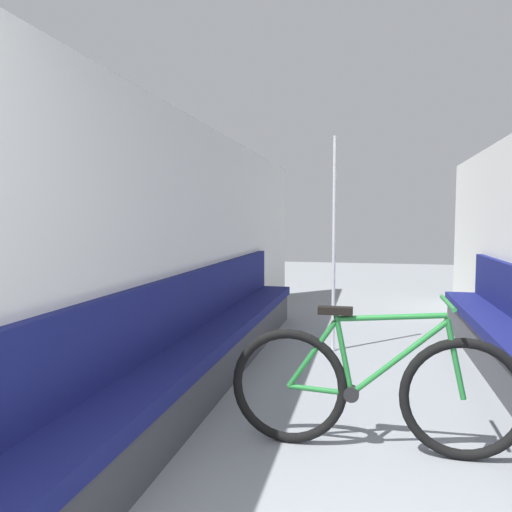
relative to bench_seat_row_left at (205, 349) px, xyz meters
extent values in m
cube|color=silver|center=(-0.23, -0.02, 0.80)|extent=(0.10, 9.85, 2.20)
cube|color=#3D3D42|center=(0.03, 0.00, -0.13)|extent=(0.36, 5.65, 0.34)
cube|color=navy|center=(0.03, 0.00, 0.09)|extent=(0.42, 5.65, 0.10)
cube|color=navy|center=(-0.14, 0.00, 0.37)|extent=(0.07, 5.65, 0.48)
torus|color=black|center=(0.82, -0.85, 0.05)|extent=(0.70, 0.06, 0.70)
torus|color=black|center=(1.80, -0.85, 0.05)|extent=(0.70, 0.06, 0.70)
cylinder|color=#237533|center=(1.00, -0.85, 0.04)|extent=(0.37, 0.03, 0.05)
cylinder|color=#237533|center=(0.95, -0.85, 0.25)|extent=(0.30, 0.03, 0.42)
cylinder|color=#237533|center=(1.14, -0.85, 0.27)|extent=(0.13, 0.03, 0.49)
cylinder|color=#237533|center=(1.44, -0.85, 0.25)|extent=(0.54, 0.03, 0.47)
cylinder|color=#237533|center=(1.40, -0.85, 0.49)|extent=(0.62, 0.03, 0.08)
cylinder|color=#237533|center=(1.75, -0.85, 0.27)|extent=(0.13, 0.03, 0.46)
cylinder|color=black|center=(1.19, -0.85, 0.03)|extent=(0.09, 0.06, 0.09)
cube|color=black|center=(1.09, -0.85, 0.52)|extent=(0.20, 0.07, 0.04)
cylinder|color=#237533|center=(1.70, -0.85, 0.59)|extent=(0.02, 0.46, 0.02)
cylinder|color=gray|center=(0.92, 1.34, -0.30)|extent=(0.08, 0.08, 0.01)
cylinder|color=silver|center=(0.92, 1.34, 0.79)|extent=(0.04, 0.04, 2.18)
camera|label=1|loc=(1.28, -3.75, 1.05)|focal=35.00mm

